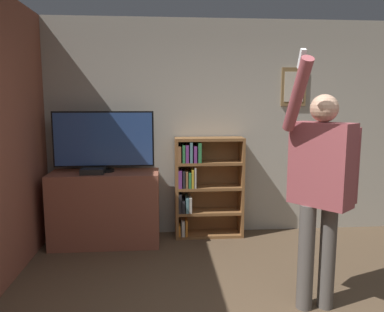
# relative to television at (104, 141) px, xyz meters

# --- Properties ---
(wall_back) EXTENTS (6.49, 0.09, 2.70)m
(wall_back) POSITION_rel_television_xyz_m (1.50, 0.32, 0.11)
(wall_back) COLOR #B2AD9E
(wall_back) RESTS_ON ground_plane
(tv_ledge) EXTENTS (1.26, 0.52, 0.87)m
(tv_ledge) POSITION_rel_television_xyz_m (0.00, -0.04, -0.81)
(tv_ledge) COLOR #93513D
(tv_ledge) RESTS_ON ground_plane
(television) EXTENTS (1.17, 0.22, 0.71)m
(television) POSITION_rel_television_xyz_m (0.00, 0.00, 0.00)
(television) COLOR black
(television) RESTS_ON tv_ledge
(game_console) EXTENTS (0.26, 0.20, 0.06)m
(game_console) POSITION_rel_television_xyz_m (-0.12, -0.12, -0.34)
(game_console) COLOR black
(game_console) RESTS_ON tv_ledge
(bookshelf) EXTENTS (0.85, 0.28, 1.25)m
(bookshelf) POSITION_rel_television_xyz_m (1.18, 0.14, -0.59)
(bookshelf) COLOR brown
(bookshelf) RESTS_ON ground_plane
(person) EXTENTS (0.61, 0.58, 2.06)m
(person) POSITION_rel_television_xyz_m (1.93, -1.61, -0.17)
(person) COLOR #56514C
(person) RESTS_ON ground_plane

